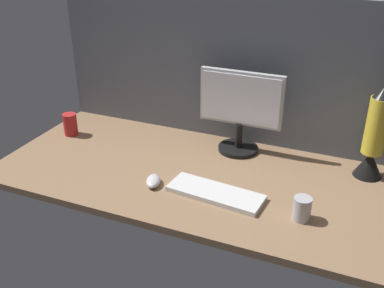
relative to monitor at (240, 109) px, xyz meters
The scene contains 8 objects.
ground_plane 33.30cm from the monitor, 98.27° to the right, with size 180.00×80.00×3.00cm, color #8C6B4C.
cubicle_wall_back 18.76cm from the monitor, 106.39° to the left, with size 180.00×5.00×67.33cm.
monitor is the anchor object (origin of this frame).
keyboard 44.22cm from the monitor, 85.24° to the right, with size 37.00×13.00×2.00cm, color silver.
mouse 50.95cm from the monitor, 117.69° to the right, with size 5.60×9.60×3.40cm, color silver.
mug_steel 57.73cm from the monitor, 49.32° to the right, with size 6.43×6.43×8.68cm.
mug_red_plastic 83.33cm from the monitor, 168.67° to the right, with size 6.60×6.60×10.74cm.
lava_lamp 56.04cm from the monitor, ahead, with size 11.71×11.71×38.31cm.
Camera 1 is at (54.13, -150.65, 94.92)cm, focal length 41.83 mm.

